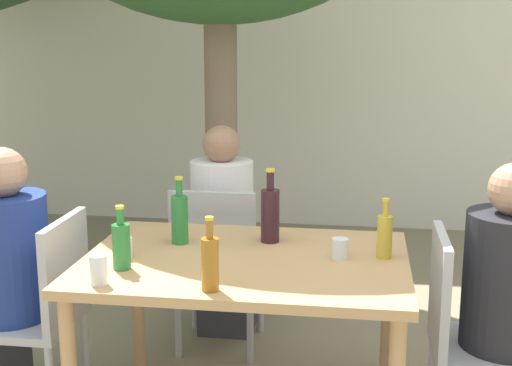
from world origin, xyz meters
The scene contains 14 objects.
cafe_building_wall centered at (0.00, 3.32, 1.40)m, with size 10.00×0.08×2.80m.
dining_table_front centered at (0.00, 0.00, 0.68)m, with size 1.33×0.95×0.77m.
patio_chair_0 centered at (-0.90, 0.00, 0.51)m, with size 0.44×0.44×0.90m.
patio_chair_1 centered at (0.90, 0.00, 0.51)m, with size 0.44×0.44×0.90m.
patio_chair_2 centered at (-0.27, 0.71, 0.51)m, with size 0.44×0.44×0.90m.
person_seated_2 centered at (-0.27, 0.94, 0.53)m, with size 0.33×0.57×1.19m.
green_bottle_0 centered at (-0.32, 0.16, 0.88)m, with size 0.07×0.07×0.30m.
wine_bottle_1 centered at (0.07, 0.24, 0.89)m, with size 0.08×0.08×0.33m.
amber_bottle_2 centered at (-0.06, -0.39, 0.87)m, with size 0.06×0.06×0.27m.
oil_cruet_3 centered at (0.56, 0.09, 0.86)m, with size 0.06×0.06×0.25m.
green_bottle_4 centered at (-0.46, -0.21, 0.86)m, with size 0.07×0.07×0.26m.
drinking_glass_0 centered at (0.39, 0.05, 0.81)m, with size 0.07×0.07×0.09m.
drinking_glass_1 centered at (-0.50, -0.07, 0.81)m, with size 0.08×0.08×0.08m.
drinking_glass_2 centered at (-0.48, -0.39, 0.82)m, with size 0.06×0.06×0.11m.
Camera 1 is at (0.46, -2.76, 1.69)m, focal length 50.00 mm.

